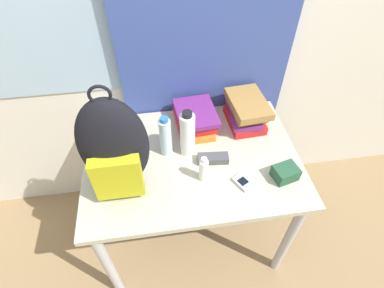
{
  "coord_description": "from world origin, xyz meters",
  "views": [
    {
      "loc": [
        -0.14,
        -0.58,
        1.88
      ],
      "look_at": [
        0.0,
        0.37,
        0.85
      ],
      "focal_mm": 28.0,
      "sensor_mm": 36.0,
      "label": 1
    }
  ],
  "objects": [
    {
      "name": "desk",
      "position": [
        0.0,
        0.37,
        0.65
      ],
      "size": [
        1.06,
        0.74,
        0.75
      ],
      "color": "#B7B299",
      "rests_on": "ground_plane"
    },
    {
      "name": "water_bottle",
      "position": [
        -0.12,
        0.43,
        0.86
      ],
      "size": [
        0.06,
        0.06,
        0.23
      ],
      "color": "silver",
      "rests_on": "desk"
    },
    {
      "name": "sunglasses_case",
      "position": [
        0.1,
        0.34,
        0.77
      ],
      "size": [
        0.15,
        0.07,
        0.04
      ],
      "color": "#47474C",
      "rests_on": "desk"
    },
    {
      "name": "wall_back",
      "position": [
        -0.0,
        0.83,
        1.25
      ],
      "size": [
        6.0,
        0.06,
        2.5
      ],
      "color": "silver",
      "rests_on": "ground_plane"
    },
    {
      "name": "book_stack_center",
      "position": [
        0.32,
        0.59,
        0.83
      ],
      "size": [
        0.2,
        0.3,
        0.15
      ],
      "color": "red",
      "rests_on": "desk"
    },
    {
      "name": "ground_plane",
      "position": [
        0.0,
        0.0,
        0.0
      ],
      "size": [
        12.0,
        12.0,
        0.0
      ],
      "primitive_type": "plane",
      "color": "#8C704C"
    },
    {
      "name": "book_stack_left",
      "position": [
        0.05,
        0.59,
        0.8
      ],
      "size": [
        0.23,
        0.29,
        0.11
      ],
      "color": "orange",
      "rests_on": "desk"
    },
    {
      "name": "curtain_blue",
      "position": [
        0.13,
        0.77,
        1.25
      ],
      "size": [
        0.9,
        0.04,
        2.5
      ],
      "color": "#384C93",
      "rests_on": "ground_plane"
    },
    {
      "name": "cell_phone",
      "position": [
        0.21,
        0.18,
        0.76
      ],
      "size": [
        0.09,
        0.1,
        0.02
      ],
      "color": "#B7BCC6",
      "rests_on": "desk"
    },
    {
      "name": "camera_pouch",
      "position": [
        0.41,
        0.19,
        0.78
      ],
      "size": [
        0.13,
        0.11,
        0.06
      ],
      "color": "#234C33",
      "rests_on": "desk"
    },
    {
      "name": "sports_bottle",
      "position": [
        -0.01,
        0.41,
        0.87
      ],
      "size": [
        0.07,
        0.07,
        0.26
      ],
      "color": "white",
      "rests_on": "desk"
    },
    {
      "name": "sunscreen_bottle",
      "position": [
        0.03,
        0.24,
        0.82
      ],
      "size": [
        0.04,
        0.04,
        0.14
      ],
      "color": "white",
      "rests_on": "desk"
    },
    {
      "name": "backpack",
      "position": [
        -0.33,
        0.27,
        0.98
      ],
      "size": [
        0.28,
        0.2,
        0.54
      ],
      "color": "black",
      "rests_on": "desk"
    }
  ]
}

